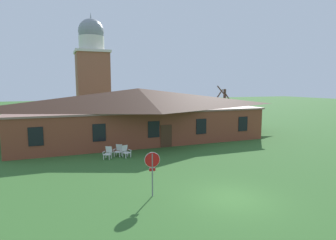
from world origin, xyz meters
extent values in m
plane|color=#336028|center=(0.00, 0.00, 0.00)|extent=(200.00, 200.00, 0.00)
cube|color=brown|center=(0.00, 17.47, 1.60)|extent=(24.44, 10.00, 3.20)
cube|color=#8C6458|center=(0.00, 17.47, 3.28)|extent=(24.93, 10.20, 0.16)
pyramid|color=#382319|center=(0.00, 17.47, 4.39)|extent=(25.42, 10.40, 2.06)
cube|color=black|center=(-9.78, 12.44, 1.76)|extent=(1.10, 0.06, 1.50)
cube|color=black|center=(-4.89, 12.44, 1.76)|extent=(1.10, 0.06, 1.50)
cube|color=black|center=(0.00, 12.44, 1.76)|extent=(1.10, 0.06, 1.50)
cube|color=black|center=(4.89, 12.44, 1.76)|extent=(1.10, 0.06, 1.50)
cube|color=black|center=(9.78, 12.44, 1.76)|extent=(1.10, 0.06, 1.50)
cube|color=#422819|center=(1.22, 12.44, 1.05)|extent=(1.10, 0.06, 2.10)
cube|color=#93563D|center=(-2.70, 34.06, 5.31)|extent=(4.80, 4.80, 10.62)
cube|color=silver|center=(-2.70, 34.06, 10.80)|extent=(5.18, 5.18, 0.36)
cylinder|color=silver|center=(-2.70, 34.06, 12.08)|extent=(3.80, 3.80, 2.20)
sphere|color=gray|center=(-2.70, 34.06, 13.86)|extent=(3.88, 3.88, 3.88)
cone|color=gray|center=(-2.70, 34.06, 16.20)|extent=(0.24, 0.24, 1.00)
cylinder|color=slate|center=(-3.69, 1.81, 1.14)|extent=(0.07, 0.07, 2.28)
cylinder|color=white|center=(-3.69, 1.82, 1.96)|extent=(0.79, 0.16, 0.81)
cylinder|color=#B71414|center=(-3.69, 1.80, 1.96)|extent=(0.75, 0.16, 0.76)
cube|color=#B71414|center=(-3.69, 1.81, 1.44)|extent=(0.32, 0.08, 0.16)
cube|color=white|center=(-3.69, 1.82, 1.44)|extent=(0.34, 0.08, 0.18)
cube|color=silver|center=(-4.53, 9.87, 0.18)|extent=(0.07, 0.07, 0.36)
cube|color=silver|center=(-4.92, 10.11, 0.18)|extent=(0.07, 0.07, 0.36)
cube|color=silver|center=(-4.30, 10.24, 0.18)|extent=(0.07, 0.07, 0.36)
cube|color=silver|center=(-4.69, 10.48, 0.18)|extent=(0.07, 0.07, 0.36)
cube|color=silver|center=(-4.61, 10.18, 0.39)|extent=(0.73, 0.73, 0.05)
cube|color=silver|center=(-4.44, 10.44, 0.69)|extent=(0.54, 0.43, 0.54)
cube|color=silver|center=(-4.37, 10.01, 0.58)|extent=(0.30, 0.43, 0.03)
cube|color=silver|center=(-4.46, 9.87, 0.47)|extent=(0.06, 0.06, 0.22)
cube|color=silver|center=(-4.87, 10.31, 0.58)|extent=(0.30, 0.43, 0.03)
cube|color=silver|center=(-4.95, 10.17, 0.47)|extent=(0.06, 0.06, 0.22)
cube|color=silver|center=(-3.61, 10.36, 0.18)|extent=(0.07, 0.07, 0.36)
cube|color=silver|center=(-3.99, 10.61, 0.18)|extent=(0.07, 0.07, 0.36)
cube|color=silver|center=(-3.37, 10.73, 0.18)|extent=(0.07, 0.07, 0.36)
cube|color=silver|center=(-3.75, 10.98, 0.18)|extent=(0.07, 0.07, 0.36)
cube|color=silver|center=(-3.68, 10.67, 0.39)|extent=(0.74, 0.73, 0.05)
cube|color=silver|center=(-3.51, 10.93, 0.69)|extent=(0.53, 0.44, 0.54)
cube|color=silver|center=(-3.45, 10.50, 0.58)|extent=(0.31, 0.42, 0.03)
cube|color=silver|center=(-3.54, 10.36, 0.47)|extent=(0.06, 0.06, 0.22)
cube|color=silver|center=(-3.93, 10.81, 0.58)|extent=(0.31, 0.42, 0.03)
cube|color=silver|center=(-4.02, 10.68, 0.47)|extent=(0.06, 0.06, 0.22)
cube|color=silver|center=(-2.80, 9.99, 0.18)|extent=(0.06, 0.06, 0.36)
cube|color=silver|center=(-3.23, 9.83, 0.18)|extent=(0.06, 0.06, 0.36)
cube|color=silver|center=(-2.95, 10.41, 0.18)|extent=(0.06, 0.06, 0.36)
cube|color=silver|center=(-3.38, 10.25, 0.18)|extent=(0.06, 0.06, 0.36)
cube|color=silver|center=(-3.09, 10.12, 0.39)|extent=(0.69, 0.67, 0.05)
cube|color=silver|center=(-3.20, 10.41, 0.69)|extent=(0.55, 0.36, 0.54)
cube|color=silver|center=(-2.81, 10.20, 0.58)|extent=(0.22, 0.46, 0.03)
cube|color=silver|center=(-2.75, 10.05, 0.47)|extent=(0.05, 0.05, 0.22)
cube|color=silver|center=(-3.35, 10.00, 0.58)|extent=(0.22, 0.46, 0.03)
cube|color=silver|center=(-3.30, 9.85, 0.47)|extent=(0.05, 0.05, 0.22)
cylinder|color=brown|center=(12.87, 20.77, 2.61)|extent=(0.36, 0.36, 5.22)
cylinder|color=brown|center=(12.23, 20.52, 4.97)|extent=(0.68, 1.46, 1.42)
cylinder|color=brown|center=(12.93, 20.25, 4.28)|extent=(1.17, 0.28, 1.31)
cylinder|color=brown|center=(12.49, 21.44, 4.54)|extent=(1.50, 0.95, 1.25)
camera|label=1|loc=(-8.15, -11.65, 5.80)|focal=30.17mm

